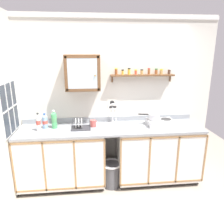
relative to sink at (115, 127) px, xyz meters
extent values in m
plane|color=#9E9384|center=(-0.06, -0.32, -0.95)|extent=(5.89, 5.89, 0.00)
cube|color=silver|center=(-0.06, 0.30, 0.38)|extent=(3.49, 0.05, 2.65)
cube|color=white|center=(-0.06, 0.27, 1.66)|extent=(3.49, 0.02, 0.05)
cube|color=black|center=(-0.84, -0.01, -0.91)|extent=(1.27, 0.58, 0.08)
cube|color=silver|center=(-0.84, -0.04, -0.44)|extent=(1.30, 0.64, 0.85)
cube|color=#997047|center=(-0.84, -0.36, -0.06)|extent=(1.30, 0.01, 0.03)
cube|color=#997047|center=(-0.84, -0.36, -0.82)|extent=(1.30, 0.01, 0.03)
cube|color=#997047|center=(-1.48, -0.36, -0.44)|extent=(0.02, 0.01, 0.78)
cube|color=#997047|center=(-1.05, -0.36, -0.44)|extent=(0.02, 0.01, 0.78)
cube|color=#997047|center=(-0.62, -0.36, -0.44)|extent=(0.02, 0.01, 0.78)
cube|color=#997047|center=(-0.19, -0.36, -0.44)|extent=(0.02, 0.01, 0.78)
cube|color=black|center=(0.71, -0.01, -0.91)|extent=(1.29, 0.58, 0.08)
cube|color=silver|center=(0.71, -0.04, -0.44)|extent=(1.31, 0.64, 0.85)
cube|color=#997047|center=(0.71, -0.36, -0.06)|extent=(1.31, 0.01, 0.03)
cube|color=#997047|center=(0.71, -0.36, -0.82)|extent=(1.31, 0.01, 0.03)
cube|color=#997047|center=(0.05, -0.36, -0.44)|extent=(0.02, 0.01, 0.78)
cube|color=#997047|center=(0.49, -0.36, -0.44)|extent=(0.02, 0.01, 0.78)
cube|color=#997047|center=(0.92, -0.36, -0.44)|extent=(0.02, 0.01, 0.78)
cube|color=#997047|center=(1.36, -0.36, -0.44)|extent=(0.02, 0.01, 0.78)
cube|color=gray|center=(-0.06, -0.04, 0.00)|extent=(2.85, 0.67, 0.03)
cube|color=gray|center=(-0.06, 0.27, 0.05)|extent=(2.85, 0.02, 0.08)
cube|color=silver|center=(0.00, -0.02, 0.02)|extent=(0.58, 0.42, 0.01)
cube|color=slate|center=(0.00, -0.02, -0.09)|extent=(0.49, 0.35, 0.01)
cube|color=slate|center=(0.00, 0.16, -0.04)|extent=(0.49, 0.01, 0.11)
cube|color=slate|center=(0.00, -0.20, -0.04)|extent=(0.49, 0.01, 0.11)
cylinder|color=#4C4C51|center=(0.00, -0.02, -0.09)|extent=(0.04, 0.04, 0.01)
cylinder|color=silver|center=(-0.01, 0.21, 0.02)|extent=(0.05, 0.05, 0.02)
cylinder|color=silver|center=(-0.01, 0.21, 0.15)|extent=(0.02, 0.02, 0.23)
torus|color=silver|center=(-0.01, 0.13, 0.26)|extent=(0.19, 0.02, 0.19)
cylinder|color=silver|center=(0.05, 0.21, 0.06)|extent=(0.02, 0.02, 0.06)
cube|color=silver|center=(0.73, -0.02, 0.06)|extent=(0.42, 0.29, 0.09)
cylinder|color=#2D2D2D|center=(0.63, 0.00, 0.10)|extent=(0.17, 0.17, 0.01)
cylinder|color=#2D2D2D|center=(0.83, 0.00, 0.10)|extent=(0.17, 0.17, 0.01)
cylinder|color=black|center=(0.63, -0.15, 0.06)|extent=(0.03, 0.02, 0.03)
cylinder|color=black|center=(0.83, -0.15, 0.06)|extent=(0.03, 0.02, 0.03)
cylinder|color=silver|center=(0.63, 0.00, 0.15)|extent=(0.18, 0.18, 0.09)
torus|color=silver|center=(0.63, 0.00, 0.20)|extent=(0.19, 0.19, 0.01)
cylinder|color=black|center=(0.47, 0.04, 0.18)|extent=(0.16, 0.06, 0.02)
cylinder|color=white|center=(-1.14, -0.09, 0.13)|extent=(0.06, 0.06, 0.23)
cone|color=white|center=(-1.14, -0.09, 0.26)|extent=(0.06, 0.06, 0.03)
cylinder|color=#262626|center=(-1.14, -0.09, 0.28)|extent=(0.03, 0.03, 0.02)
cylinder|color=#D84C3F|center=(-1.14, -0.09, 0.15)|extent=(0.06, 0.06, 0.06)
cylinder|color=#4CB266|center=(-0.93, 0.02, 0.12)|extent=(0.08, 0.08, 0.23)
cone|color=#4CB266|center=(-0.93, 0.02, 0.26)|extent=(0.08, 0.08, 0.04)
cylinder|color=white|center=(-0.93, 0.02, 0.28)|extent=(0.04, 0.04, 0.02)
cylinder|color=#4C9959|center=(-0.93, 0.02, 0.14)|extent=(0.08, 0.08, 0.06)
cylinder|color=#8CB7E0|center=(-1.07, 0.03, 0.10)|extent=(0.08, 0.08, 0.18)
cone|color=#8CB7E0|center=(-1.07, 0.03, 0.21)|extent=(0.07, 0.07, 0.03)
cylinder|color=#2D59B2|center=(-1.07, 0.03, 0.24)|extent=(0.03, 0.03, 0.02)
cylinder|color=#D84C3F|center=(-1.07, 0.03, 0.11)|extent=(0.08, 0.08, 0.05)
cube|color=#333338|center=(-0.53, -0.04, 0.02)|extent=(0.29, 0.24, 0.01)
cylinder|color=#4C4F54|center=(-0.66, -0.15, 0.08)|extent=(0.01, 0.01, 0.11)
cylinder|color=#4C4F54|center=(-0.39, -0.15, 0.08)|extent=(0.01, 0.01, 0.11)
cylinder|color=#4C4F54|center=(-0.66, 0.08, 0.08)|extent=(0.01, 0.01, 0.11)
cylinder|color=#4C4F54|center=(-0.39, 0.08, 0.08)|extent=(0.01, 0.01, 0.11)
cylinder|color=#4C4F54|center=(-0.53, -0.15, 0.14)|extent=(0.27, 0.01, 0.01)
cylinder|color=#4C4F54|center=(-0.53, 0.08, 0.14)|extent=(0.27, 0.01, 0.01)
cylinder|color=white|center=(-0.60, -0.04, 0.10)|extent=(0.01, 0.16, 0.16)
cylinder|color=white|center=(-0.56, -0.04, 0.10)|extent=(0.01, 0.15, 0.15)
cylinder|color=white|center=(-0.51, -0.04, 0.10)|extent=(0.01, 0.15, 0.15)
cylinder|color=#B24C47|center=(-0.34, 0.03, 0.06)|extent=(0.09, 0.09, 0.10)
torus|color=#B24C47|center=(-0.30, 0.07, 0.07)|extent=(0.05, 0.06, 0.07)
cube|color=brown|center=(-0.47, 0.14, 0.84)|extent=(0.52, 0.28, 0.53)
cube|color=silver|center=(-0.47, 0.00, 0.84)|extent=(0.43, 0.01, 0.44)
cube|color=brown|center=(-0.71, -0.01, 0.84)|extent=(0.04, 0.01, 0.50)
cube|color=brown|center=(-0.24, -0.01, 0.84)|extent=(0.04, 0.01, 0.50)
cube|color=brown|center=(-0.47, -0.01, 1.08)|extent=(0.49, 0.01, 0.04)
cube|color=brown|center=(-0.47, -0.01, 0.60)|extent=(0.49, 0.01, 0.04)
sphere|color=olive|center=(-0.29, -0.02, 0.82)|extent=(0.02, 0.02, 0.02)
cube|color=brown|center=(0.47, 0.21, 0.79)|extent=(1.02, 0.14, 0.02)
cube|color=brown|center=(-0.01, 0.26, 0.72)|extent=(0.02, 0.03, 0.10)
cube|color=brown|center=(0.95, 0.26, 0.72)|extent=(0.02, 0.03, 0.10)
cylinder|color=brown|center=(0.05, 0.21, 0.84)|extent=(0.04, 0.04, 0.09)
cylinder|color=yellow|center=(0.05, 0.21, 0.89)|extent=(0.05, 0.05, 0.02)
cylinder|color=gold|center=(0.15, 0.22, 0.83)|extent=(0.04, 0.04, 0.06)
cylinder|color=black|center=(0.15, 0.22, 0.87)|extent=(0.04, 0.04, 0.02)
cylinder|color=gold|center=(0.25, 0.20, 0.84)|extent=(0.04, 0.04, 0.09)
cylinder|color=black|center=(0.25, 0.20, 0.89)|extent=(0.05, 0.05, 0.02)
cylinder|color=#CC4C33|center=(0.36, 0.22, 0.83)|extent=(0.04, 0.04, 0.07)
cylinder|color=yellow|center=(0.36, 0.22, 0.87)|extent=(0.04, 0.04, 0.02)
cylinder|color=tan|center=(0.46, 0.20, 0.83)|extent=(0.04, 0.04, 0.07)
cylinder|color=black|center=(0.46, 0.20, 0.87)|extent=(0.05, 0.05, 0.02)
cylinder|color=brown|center=(0.58, 0.22, 0.84)|extent=(0.04, 0.04, 0.08)
cylinder|color=red|center=(0.58, 0.22, 0.89)|extent=(0.04, 0.04, 0.02)
cylinder|color=brown|center=(0.70, 0.22, 0.83)|extent=(0.04, 0.04, 0.07)
cylinder|color=#33723F|center=(0.70, 0.22, 0.88)|extent=(0.05, 0.05, 0.02)
cylinder|color=tan|center=(0.78, 0.22, 0.83)|extent=(0.05, 0.05, 0.07)
cylinder|color=yellow|center=(0.78, 0.22, 0.87)|extent=(0.05, 0.05, 0.02)
cylinder|color=#4C3326|center=(0.91, 0.21, 0.83)|extent=(0.04, 0.04, 0.07)
cylinder|color=white|center=(0.91, 0.21, 0.88)|extent=(0.05, 0.05, 0.02)
cube|color=silver|center=(-0.01, 0.27, 0.30)|extent=(0.17, 0.01, 0.21)
cube|color=#262626|center=(-0.01, 0.27, 0.26)|extent=(0.14, 0.00, 0.04)
cylinder|color=#262626|center=(-0.01, 0.27, 0.33)|extent=(0.07, 0.00, 0.07)
cube|color=#262D38|center=(-1.49, -0.15, 0.39)|extent=(0.01, 0.55, 0.70)
cube|color=white|center=(-1.50, -0.15, 0.39)|extent=(0.02, 0.59, 0.74)
cube|color=white|center=(-1.49, -0.25, 0.39)|extent=(0.01, 0.02, 0.70)
cube|color=white|center=(-1.49, -0.05, 0.39)|extent=(0.01, 0.02, 0.70)
cube|color=white|center=(-1.49, -0.15, 0.39)|extent=(0.01, 0.55, 0.02)
cylinder|color=#4C4C51|center=(-0.07, -0.15, -0.75)|extent=(0.30, 0.30, 0.39)
torus|color=white|center=(-0.07, -0.15, -0.56)|extent=(0.33, 0.33, 0.03)
camera|label=1|loc=(-0.37, -3.16, 1.15)|focal=34.21mm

